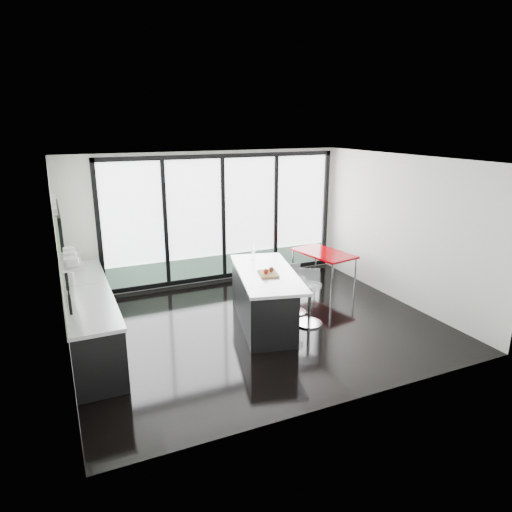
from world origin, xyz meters
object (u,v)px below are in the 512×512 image
bar_stool_near (310,304)px  bar_stool_far (295,295)px  red_table (323,268)px  island (262,297)px

bar_stool_near → bar_stool_far: (0.02, 0.55, -0.02)m
bar_stool_near → red_table: bar_stool_near is taller
bar_stool_far → red_table: size_ratio=0.52×
red_table → bar_stool_near: bearing=-128.7°
bar_stool_far → red_table: (1.29, 1.09, 0.01)m
island → bar_stool_far: size_ratio=3.50×
bar_stool_far → island: bearing=-167.8°
red_table → island: bearing=-148.8°
island → bar_stool_near: (0.70, -0.42, -0.10)m
island → bar_stool_far: 0.74m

